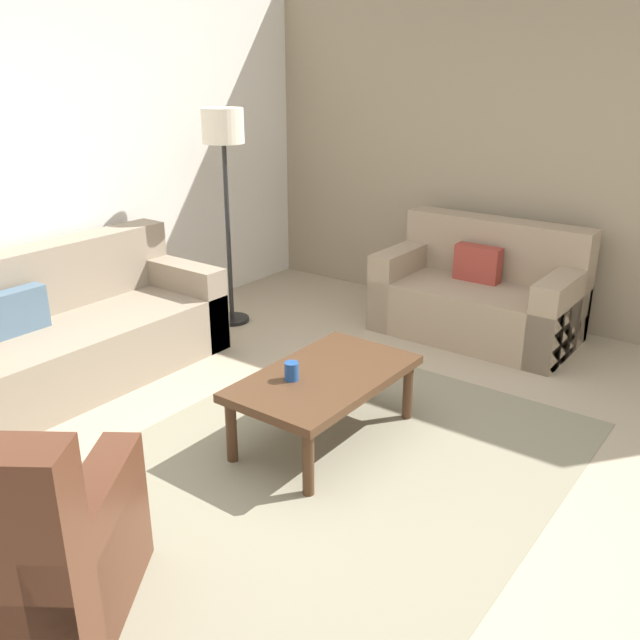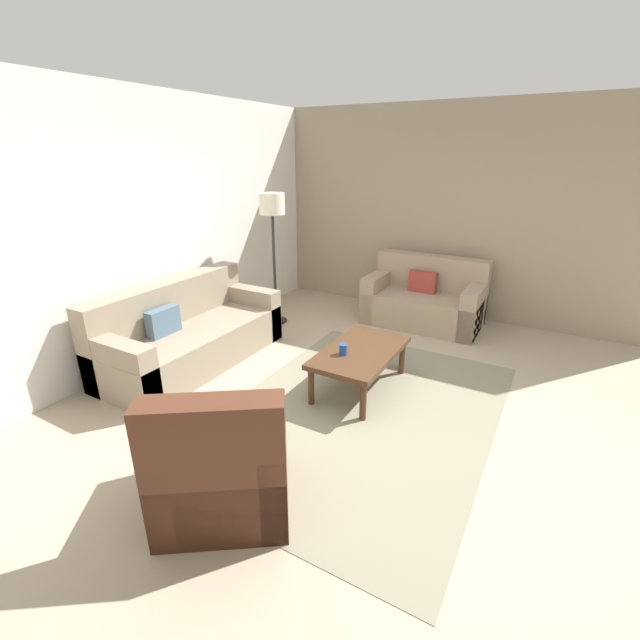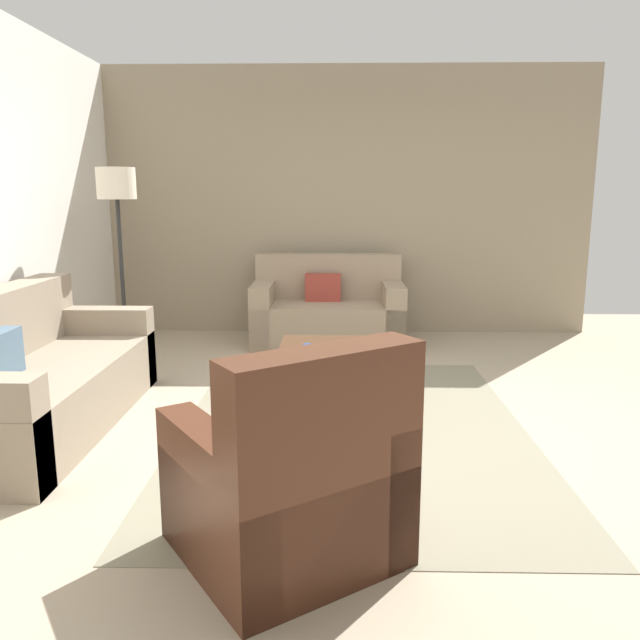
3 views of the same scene
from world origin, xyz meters
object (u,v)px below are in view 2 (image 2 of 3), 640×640
cup (343,349)px  couch_main (187,335)px  lamp_standing (272,218)px  coffee_table (360,355)px  couch_loveseat (425,301)px  armchair_leather (223,471)px

cup → couch_main: bearing=96.7°
cup → lamp_standing: bearing=53.0°
coffee_table → lamp_standing: size_ratio=0.64×
couch_loveseat → lamp_standing: lamp_standing is taller
coffee_table → cup: 0.22m
armchair_leather → coffee_table: (1.86, -0.09, 0.05)m
couch_main → cup: (0.21, -1.81, 0.16)m
cup → lamp_standing: size_ratio=0.06×
lamp_standing → cup: bearing=-127.0°
armchair_leather → couch_main: bearing=51.0°
couch_loveseat → cup: size_ratio=14.68×
lamp_standing → coffee_table: bearing=-121.5°
cup → lamp_standing: 2.27m
couch_loveseat → armchair_leather: (-3.94, 0.10, 0.01)m
armchair_leather → cup: (1.68, 0.01, 0.15)m
couch_main → coffee_table: size_ratio=1.89×
couch_main → cup: couch_main is taller
armchair_leather → cup: 1.69m
lamp_standing → armchair_leather: bearing=-150.5°
coffee_table → cup: cup is taller
coffee_table → cup: size_ratio=10.77×
couch_main → coffee_table: couch_main is taller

